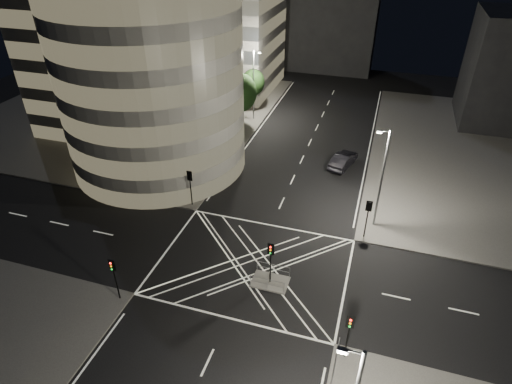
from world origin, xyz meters
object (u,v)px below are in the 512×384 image
(traffic_signal_nl, at_px, (114,272))
(traffic_signal_nr, at_px, (349,329))
(street_lamp_left_near, at_px, (203,136))
(street_lamp_right_far, at_px, (381,177))
(traffic_signal_fr, at_px, (368,212))
(street_lamp_left_far, at_px, (254,83))
(central_island, at_px, (270,282))
(traffic_signal_fl, at_px, (190,182))
(traffic_signal_island, at_px, (271,256))
(sedan, at_px, (343,160))

(traffic_signal_nl, relative_size, traffic_signal_nr, 1.00)
(street_lamp_left_near, bearing_deg, street_lamp_right_far, -9.03)
(traffic_signal_fr, relative_size, traffic_signal_nr, 1.00)
(traffic_signal_fr, xyz_separation_m, street_lamp_left_far, (-18.24, 23.20, 2.63))
(central_island, bearing_deg, traffic_signal_fl, 142.46)
(traffic_signal_nr, relative_size, street_lamp_right_far, 0.40)
(traffic_signal_island, bearing_deg, sedan, 81.93)
(traffic_signal_fr, relative_size, street_lamp_left_far, 0.40)
(traffic_signal_nl, bearing_deg, central_island, 26.14)
(street_lamp_left_far, bearing_deg, traffic_signal_nr, -63.64)
(central_island, height_order, traffic_signal_fl, traffic_signal_fl)
(traffic_signal_nl, xyz_separation_m, traffic_signal_island, (10.80, 5.30, 0.00))
(traffic_signal_fl, bearing_deg, street_lamp_left_near, 96.97)
(traffic_signal_nl, distance_m, traffic_signal_fr, 22.24)
(traffic_signal_nr, height_order, street_lamp_left_far, street_lamp_left_far)
(traffic_signal_nl, relative_size, traffic_signal_fr, 1.00)
(central_island, xyz_separation_m, street_lamp_left_far, (-11.44, 31.50, 5.47))
(traffic_signal_nl, relative_size, traffic_signal_island, 1.00)
(street_lamp_left_far, relative_size, sedan, 1.91)
(central_island, height_order, traffic_signal_nl, traffic_signal_nl)
(traffic_signal_fr, relative_size, sedan, 0.77)
(traffic_signal_island, distance_m, street_lamp_left_far, 33.61)
(central_island, xyz_separation_m, traffic_signal_fr, (6.80, 8.30, 2.84))
(traffic_signal_fr, bearing_deg, central_island, -129.33)
(traffic_signal_nr, height_order, street_lamp_left_near, street_lamp_left_near)
(traffic_signal_fl, bearing_deg, sedan, 43.33)
(traffic_signal_nl, distance_m, street_lamp_left_far, 36.90)
(traffic_signal_fl, xyz_separation_m, traffic_signal_nr, (17.60, -13.60, 0.00))
(central_island, relative_size, sedan, 0.57)
(street_lamp_left_near, bearing_deg, traffic_signal_fl, -83.03)
(street_lamp_left_near, distance_m, street_lamp_right_far, 19.11)
(central_island, bearing_deg, street_lamp_left_far, 109.95)
(traffic_signal_fl, relative_size, traffic_signal_island, 1.00)
(sedan, bearing_deg, traffic_signal_nl, 77.67)
(traffic_signal_fr, bearing_deg, street_lamp_right_far, 73.89)
(traffic_signal_fl, distance_m, traffic_signal_nr, 22.24)
(traffic_signal_fl, distance_m, traffic_signal_island, 13.62)
(street_lamp_right_far, bearing_deg, traffic_signal_fl, -173.12)
(traffic_signal_fl, relative_size, traffic_signal_nl, 1.00)
(central_island, bearing_deg, traffic_signal_fr, 50.67)
(traffic_signal_nr, bearing_deg, traffic_signal_island, 142.07)
(traffic_signal_nl, xyz_separation_m, street_lamp_left_near, (-0.64, 18.80, 2.63))
(central_island, xyz_separation_m, traffic_signal_fl, (-10.80, 8.30, 2.84))
(traffic_signal_fl, distance_m, street_lamp_left_near, 5.86)
(traffic_signal_nr, bearing_deg, sedan, 98.06)
(street_lamp_right_far, bearing_deg, sedan, 112.13)
(traffic_signal_island, xyz_separation_m, street_lamp_left_far, (-11.44, 31.50, 2.63))
(central_island, relative_size, street_lamp_left_near, 0.30)
(traffic_signal_fl, xyz_separation_m, street_lamp_left_near, (-0.64, 5.20, 2.63))
(central_island, xyz_separation_m, traffic_signal_island, (0.00, 0.00, 2.84))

